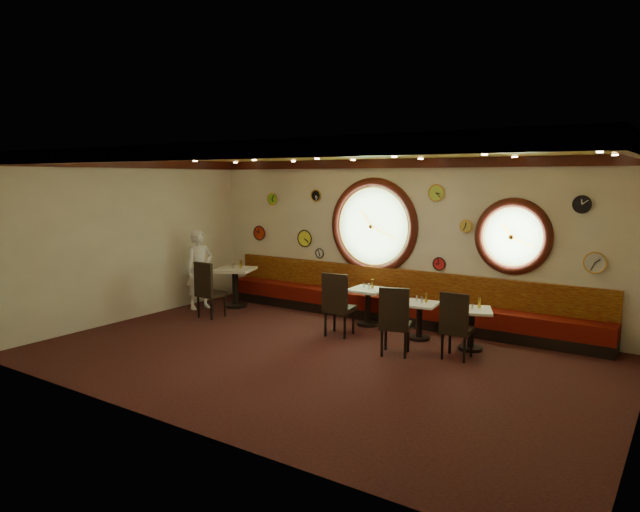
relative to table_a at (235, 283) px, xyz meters
The scene contains 48 objects.
floor 4.02m from the table_a, 29.39° to the right, with size 9.00×6.00×0.00m, color black.
ceiling 4.79m from the table_a, 29.39° to the right, with size 9.00×6.00×0.02m, color gold.
wall_back 3.78m from the table_a, 16.71° to the left, with size 9.00×0.02×3.20m, color beige.
wall_front 6.14m from the table_a, 54.97° to the right, with size 9.00×0.02×3.20m, color beige.
wall_left 2.45m from the table_a, 117.65° to the right, with size 0.02×6.00×3.20m, color beige.
molding_back 4.43m from the table_a, 15.95° to the left, with size 9.00×0.10×0.18m, color #37100A.
molding_front 6.54m from the table_a, 54.70° to the right, with size 9.00×0.10×0.18m, color #37100A.
molding_left 3.37m from the table_a, 116.49° to the right, with size 0.10×6.00×0.18m, color #37100A.
banquette_base 3.58m from the table_a, 12.38° to the left, with size 8.00×0.55×0.20m, color black.
banquette_seat 3.56m from the table_a, 12.38° to the left, with size 8.00×0.55×0.30m, color #530C07.
banquette_back 3.62m from the table_a, 15.80° to the left, with size 8.00×0.10×0.55m, color #621107.
porthole_left_glass 3.32m from the table_a, 19.85° to the left, with size 1.66×1.66×0.02m, color #76AA66.
porthole_left_frame 3.32m from the table_a, 19.59° to the left, with size 1.98×1.98×0.18m, color #37100A.
porthole_left_ring 3.31m from the table_a, 19.06° to the left, with size 1.61×1.61×0.03m, color gold.
porthole_right_glass 5.90m from the table_a, 10.37° to the left, with size 1.10×1.10×0.02m, color #76AA66.
porthole_right_frame 5.90m from the table_a, 10.22° to the left, with size 1.38×1.38×0.18m, color #37100A.
porthole_right_ring 5.90m from the table_a, ahead, with size 1.09×1.09×0.03m, color gold.
wall_clock_0 2.08m from the table_a, 74.69° to the left, with size 0.26×0.26×0.03m, color #7FD129.
wall_clock_1 7.10m from the table_a, ahead, with size 0.28×0.28×0.03m, color black.
wall_clock_2 1.98m from the table_a, 32.50° to the left, with size 0.20×0.20×0.03m, color silver.
wall_clock_3 2.61m from the table_a, 34.22° to the left, with size 0.24×0.24×0.03m, color black.
wall_clock_4 7.15m from the table_a, ahead, with size 0.34×0.34×0.03m, color silver.
wall_clock_5 5.12m from the table_a, 11.74° to the left, with size 0.22×0.22×0.03m, color gold.
wall_clock_6 1.43m from the table_a, 97.13° to the left, with size 0.32×0.32×0.03m, color red.
wall_clock_7 1.82m from the table_a, 40.50° to the left, with size 0.36×0.36×0.03m, color #F5F436.
wall_clock_8 4.78m from the table_a, 13.36° to the left, with size 0.30×0.30×0.03m, color #B4D542.
wall_clock_9 4.49m from the table_a, 13.06° to the left, with size 0.24×0.24×0.03m, color red.
table_a is the anchor object (origin of this frame).
table_b 3.21m from the table_a, ahead, with size 0.66×0.66×0.72m.
table_c 4.43m from the table_a, ahead, with size 0.66×0.66×0.66m.
table_d 5.40m from the table_a, ahead, with size 0.82×0.82×0.70m.
chair_a 1.10m from the table_a, 78.09° to the right, with size 0.49×0.49×0.71m.
chair_b 3.22m from the table_a, 13.68° to the right, with size 0.54×0.54×0.72m.
chair_c 4.65m from the table_a, 15.10° to the right, with size 0.59×0.59×0.70m.
chair_d 5.43m from the table_a, ahead, with size 0.47×0.47×0.67m.
condiment_a_salt 0.38m from the table_a, 159.80° to the left, with size 0.03×0.03×0.09m, color #BABABF.
condiment_b_salt 3.12m from the table_a, ahead, with size 0.03×0.03×0.09m, color silver.
condiment_c_salt 4.33m from the table_a, ahead, with size 0.04×0.04×0.11m, color silver.
condiment_d_salt 5.29m from the table_a, ahead, with size 0.04×0.04×0.10m, color silver.
condiment_a_pepper 0.37m from the table_a, 120.24° to the right, with size 0.04×0.04×0.11m, color silver.
condiment_b_pepper 3.26m from the table_a, ahead, with size 0.04×0.04×0.11m, color silver.
condiment_c_pepper 4.48m from the table_a, ahead, with size 0.04×0.04×0.11m, color silver.
condiment_d_pepper 5.42m from the table_a, ahead, with size 0.03×0.03×0.09m, color #B8B9BD.
condiment_a_bottle 0.42m from the table_a, 44.04° to the left, with size 0.05×0.05×0.17m, color gold.
condiment_b_bottle 3.28m from the table_a, ahead, with size 0.05×0.05×0.17m, color #C4872E.
condiment_c_bottle 4.51m from the table_a, ahead, with size 0.05×0.05×0.16m, color gold.
condiment_d_bottle 5.49m from the table_a, ahead, with size 0.05×0.05×0.18m, color gold.
waiter 0.82m from the table_a, 133.78° to the right, with size 0.63×0.41×1.72m, color white.
Camera 1 is at (4.95, -7.25, 2.84)m, focal length 32.00 mm.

